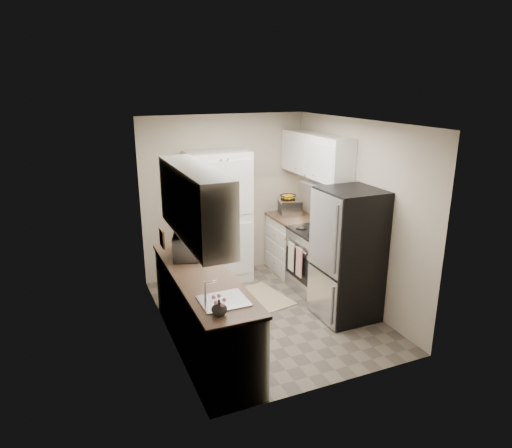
# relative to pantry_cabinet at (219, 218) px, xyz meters

# --- Properties ---
(ground) EXTENTS (3.20, 3.20, 0.00)m
(ground) POSITION_rel_pantry_cabinet_xyz_m (0.20, -1.32, -1.00)
(ground) COLOR #665B4C
(ground) RESTS_ON ground
(room_shell) EXTENTS (2.64, 3.24, 2.52)m
(room_shell) POSITION_rel_pantry_cabinet_xyz_m (0.18, -1.32, 0.63)
(room_shell) COLOR #C2B39D
(room_shell) RESTS_ON ground
(pantry_cabinet) EXTENTS (0.90, 0.55, 2.00)m
(pantry_cabinet) POSITION_rel_pantry_cabinet_xyz_m (0.00, 0.00, 0.00)
(pantry_cabinet) COLOR silver
(pantry_cabinet) RESTS_ON ground
(base_cabinet_left) EXTENTS (0.60, 2.30, 0.88)m
(base_cabinet_left) POSITION_rel_pantry_cabinet_xyz_m (-0.79, -1.75, -0.56)
(base_cabinet_left) COLOR silver
(base_cabinet_left) RESTS_ON ground
(countertop_left) EXTENTS (0.63, 2.33, 0.04)m
(countertop_left) POSITION_rel_pantry_cabinet_xyz_m (-0.79, -1.75, -0.10)
(countertop_left) COLOR brown
(countertop_left) RESTS_ON base_cabinet_left
(base_cabinet_right) EXTENTS (0.60, 0.80, 0.88)m
(base_cabinet_right) POSITION_rel_pantry_cabinet_xyz_m (1.19, -0.12, -0.56)
(base_cabinet_right) COLOR silver
(base_cabinet_right) RESTS_ON ground
(countertop_right) EXTENTS (0.63, 0.83, 0.04)m
(countertop_right) POSITION_rel_pantry_cabinet_xyz_m (1.19, -0.12, -0.10)
(countertop_right) COLOR brown
(countertop_right) RESTS_ON base_cabinet_right
(electric_range) EXTENTS (0.71, 0.78, 1.13)m
(electric_range) POSITION_rel_pantry_cabinet_xyz_m (1.17, -0.93, -0.52)
(electric_range) COLOR #B7B7BC
(electric_range) RESTS_ON ground
(refrigerator) EXTENTS (0.70, 0.72, 1.70)m
(refrigerator) POSITION_rel_pantry_cabinet_xyz_m (1.14, -1.73, -0.15)
(refrigerator) COLOR #B7B7BC
(refrigerator) RESTS_ON ground
(microwave) EXTENTS (0.52, 0.63, 0.30)m
(microwave) POSITION_rel_pantry_cabinet_xyz_m (-0.76, -1.15, 0.07)
(microwave) COLOR #A3A4A7
(microwave) RESTS_ON countertop_left
(wine_bottle) EXTENTS (0.07, 0.07, 0.28)m
(wine_bottle) POSITION_rel_pantry_cabinet_xyz_m (-0.83, -0.84, 0.06)
(wine_bottle) COLOR black
(wine_bottle) RESTS_ON countertop_left
(flower_vase) EXTENTS (0.16, 0.16, 0.15)m
(flower_vase) POSITION_rel_pantry_cabinet_xyz_m (-0.91, -2.70, -0.01)
(flower_vase) COLOR white
(flower_vase) RESTS_ON countertop_left
(cutting_board) EXTENTS (0.11, 0.22, 0.29)m
(cutting_board) POSITION_rel_pantry_cabinet_xyz_m (-0.64, -0.69, 0.07)
(cutting_board) COLOR #3B8E47
(cutting_board) RESTS_ON countertop_left
(toaster_oven) EXTENTS (0.42, 0.49, 0.24)m
(toaster_oven) POSITION_rel_pantry_cabinet_xyz_m (1.19, 0.02, 0.04)
(toaster_oven) COLOR #BBBABF
(toaster_oven) RESTS_ON countertop_right
(fruit_basket) EXTENTS (0.29, 0.29, 0.11)m
(fruit_basket) POSITION_rel_pantry_cabinet_xyz_m (1.17, 0.04, 0.22)
(fruit_basket) COLOR #F4A308
(fruit_basket) RESTS_ON toaster_oven
(kitchen_mat) EXTENTS (0.70, 0.96, 0.01)m
(kitchen_mat) POSITION_rel_pantry_cabinet_xyz_m (0.36, -0.85, -0.99)
(kitchen_mat) COLOR tan
(kitchen_mat) RESTS_ON ground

